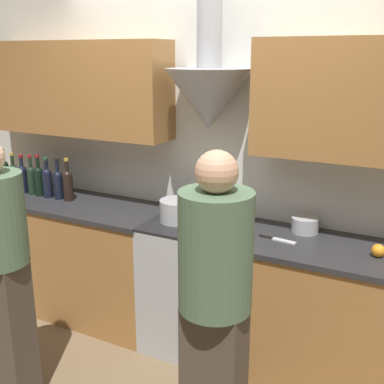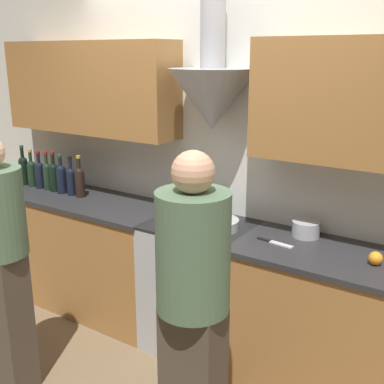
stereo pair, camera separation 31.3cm
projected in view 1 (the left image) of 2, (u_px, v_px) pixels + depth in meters
name	position (u px, v px, depth m)	size (l,w,h in m)	color
ground_plane	(175.00, 369.00, 3.25)	(12.00, 12.00, 0.00)	brown
wall_back	(204.00, 138.00, 3.40)	(8.40, 0.58, 2.60)	silver
counter_left	(75.00, 256.00, 3.92)	(1.60, 0.62, 0.94)	#9E6B38
counter_right	(321.00, 315.00, 3.03)	(1.07, 0.62, 0.94)	#9E6B38
stove_range	(199.00, 285.00, 3.41)	(0.69, 0.60, 0.94)	#A8AAAF
wine_bottle_0	(5.00, 173.00, 4.07)	(0.08, 0.08, 0.35)	black
wine_bottle_1	(14.00, 176.00, 4.03)	(0.07, 0.07, 0.33)	black
wine_bottle_2	(23.00, 177.00, 3.98)	(0.08, 0.08, 0.32)	black
wine_bottle_3	(32.00, 179.00, 3.93)	(0.07, 0.07, 0.33)	black
wine_bottle_4	(39.00, 179.00, 3.90)	(0.08, 0.08, 0.34)	black
wine_bottle_5	(47.00, 181.00, 3.85)	(0.08, 0.08, 0.33)	black
wine_bottle_6	(58.00, 183.00, 3.81)	(0.07, 0.07, 0.32)	black
wine_bottle_7	(68.00, 183.00, 3.77)	(0.08, 0.08, 0.34)	black
stock_pot	(177.00, 211.00, 3.31)	(0.25, 0.25, 0.15)	#A8AAAF
mixing_bowl	(218.00, 223.00, 3.19)	(0.27, 0.27, 0.07)	#A8AAAF
orange_fruit	(378.00, 251.00, 2.74)	(0.08, 0.08, 0.08)	orange
saucepan	(305.00, 225.00, 3.12)	(0.17, 0.17, 0.10)	#A8AAAF
chefs_knife	(278.00, 239.00, 2.99)	(0.24, 0.06, 0.01)	silver
person_foreground_right	(215.00, 306.00, 2.26)	(0.34, 0.34, 1.66)	#473D33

